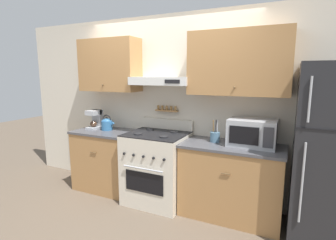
% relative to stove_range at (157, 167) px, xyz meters
% --- Properties ---
extents(ground_plane, '(16.00, 16.00, 0.00)m').
position_rel_stove_range_xyz_m(ground_plane, '(0.00, -0.27, -0.48)').
color(ground_plane, brown).
extents(wall_back, '(5.20, 0.46, 2.55)m').
position_rel_stove_range_xyz_m(wall_back, '(0.06, 0.32, 0.99)').
color(wall_back, beige).
rests_on(wall_back, ground_plane).
extents(counter_left, '(0.96, 0.63, 0.91)m').
position_rel_stove_range_xyz_m(counter_left, '(-0.88, 0.05, -0.03)').
color(counter_left, '#AD7A47').
rests_on(counter_left, ground_plane).
extents(counter_right, '(1.21, 0.63, 0.91)m').
position_rel_stove_range_xyz_m(counter_right, '(1.00, 0.05, -0.03)').
color(counter_right, '#AD7A47').
rests_on(counter_right, ground_plane).
extents(stove_range, '(0.79, 0.72, 1.10)m').
position_rel_stove_range_xyz_m(stove_range, '(0.00, 0.00, 0.00)').
color(stove_range, beige).
rests_on(stove_range, ground_plane).
extents(refrigerator, '(0.76, 0.77, 1.85)m').
position_rel_stove_range_xyz_m(refrigerator, '(2.03, -0.03, 0.44)').
color(refrigerator, '#232326').
rests_on(refrigerator, ground_plane).
extents(tea_kettle, '(0.22, 0.17, 0.24)m').
position_rel_stove_range_xyz_m(tea_kettle, '(-0.90, 0.10, 0.51)').
color(tea_kettle, teal).
rests_on(tea_kettle, counter_left).
extents(coffee_maker, '(0.17, 0.24, 0.29)m').
position_rel_stove_range_xyz_m(coffee_maker, '(-1.15, 0.13, 0.57)').
color(coffee_maker, '#ADAFB5').
rests_on(coffee_maker, counter_left).
extents(microwave, '(0.54, 0.40, 0.32)m').
position_rel_stove_range_xyz_m(microwave, '(1.21, 0.12, 0.58)').
color(microwave, '#ADAFB5').
rests_on(microwave, counter_right).
extents(utensil_crock, '(0.12, 0.12, 0.28)m').
position_rel_stove_range_xyz_m(utensil_crock, '(0.77, 0.10, 0.49)').
color(utensil_crock, slate).
rests_on(utensil_crock, counter_right).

